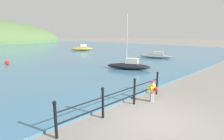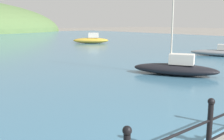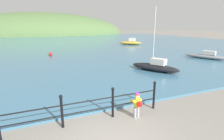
% 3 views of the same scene
% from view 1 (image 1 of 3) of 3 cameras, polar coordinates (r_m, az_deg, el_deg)
% --- Properties ---
extents(ground_plane, '(200.00, 200.00, 0.00)m').
position_cam_1_polar(ground_plane, '(6.83, 13.91, -15.72)').
color(ground_plane, gray).
extents(iron_railing, '(5.75, 0.12, 1.21)m').
position_cam_1_polar(iron_railing, '(7.19, 2.66, -8.35)').
color(iron_railing, black).
rests_on(iron_railing, ground).
extents(child_in_coat, '(0.38, 0.53, 1.00)m').
position_cam_1_polar(child_in_coat, '(8.30, 13.13, -6.15)').
color(child_in_coat, '#99999E').
rests_on(child_in_coat, ground).
extents(boat_far_right, '(2.73, 4.13, 0.83)m').
position_cam_1_polar(boat_far_right, '(22.84, 14.25, 4.46)').
color(boat_far_right, gray).
rests_on(boat_far_right, water).
extents(boat_white_sailboat, '(2.84, 3.86, 4.67)m').
position_cam_1_polar(boat_white_sailboat, '(15.20, 5.54, 1.50)').
color(boat_white_sailboat, black).
rests_on(boat_white_sailboat, water).
extents(boat_far_left, '(3.98, 3.54, 1.16)m').
position_cam_1_polar(boat_far_left, '(32.95, -9.70, 6.96)').
color(boat_far_left, gold).
rests_on(boat_far_left, water).
extents(mooring_buoy, '(0.42, 0.42, 0.42)m').
position_cam_1_polar(mooring_buoy, '(20.37, -31.03, 2.13)').
color(mooring_buoy, red).
rests_on(mooring_buoy, water).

